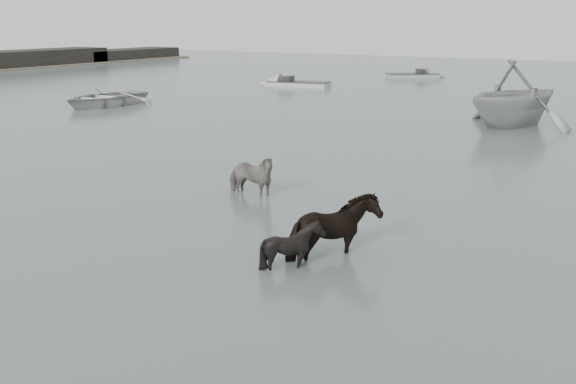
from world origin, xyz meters
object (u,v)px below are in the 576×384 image
object	(u,v)px
pony_pinto	(250,171)
pony_dark	(335,219)
rowboat_lead	(105,96)
pony_black	(293,239)

from	to	relation	value
pony_pinto	pony_dark	bearing A→B (deg)	-126.14
pony_pinto	rowboat_lead	bearing A→B (deg)	57.40
pony_dark	rowboat_lead	size ratio (longest dim) A/B	0.31
pony_pinto	rowboat_lead	xyz separation A→B (m)	(-17.81, 11.61, -0.14)
pony_pinto	pony_black	xyz separation A→B (m)	(3.69, -3.97, -0.12)
pony_black	pony_dark	bearing A→B (deg)	-30.69
pony_pinto	rowboat_lead	distance (m)	21.26
pony_dark	rowboat_lead	world-z (taller)	pony_dark
pony_black	rowboat_lead	distance (m)	26.56
pony_black	rowboat_lead	bearing A→B (deg)	51.26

